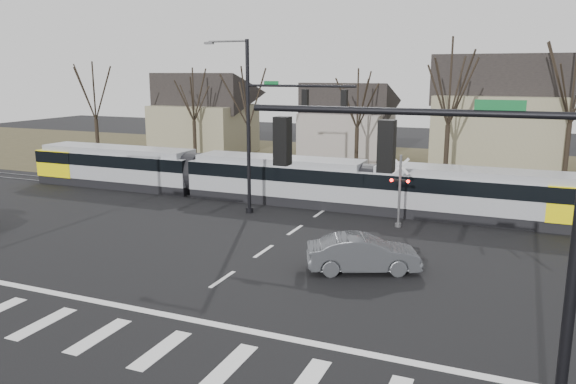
% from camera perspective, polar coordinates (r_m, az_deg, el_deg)
% --- Properties ---
extents(ground, '(140.00, 140.00, 0.00)m').
position_cam_1_polar(ground, '(21.93, -9.27, -10.48)').
color(ground, black).
extents(grass_verge, '(140.00, 28.00, 0.01)m').
position_cam_1_polar(grass_verge, '(50.97, 10.04, 2.47)').
color(grass_verge, '#38331E').
rests_on(grass_verge, ground).
extents(crosswalk, '(27.00, 2.60, 0.01)m').
position_cam_1_polar(crosswalk, '(18.98, -15.86, -14.51)').
color(crosswalk, silver).
rests_on(crosswalk, ground).
extents(stop_line, '(28.00, 0.35, 0.01)m').
position_cam_1_polar(stop_line, '(20.56, -11.98, -12.16)').
color(stop_line, silver).
rests_on(stop_line, ground).
extents(lane_dashes, '(0.18, 30.00, 0.01)m').
position_cam_1_polar(lane_dashes, '(35.83, 4.33, -1.42)').
color(lane_dashes, silver).
rests_on(lane_dashes, ground).
extents(rail_pair, '(90.00, 1.52, 0.06)m').
position_cam_1_polar(rail_pair, '(35.64, 4.23, -1.46)').
color(rail_pair, '#59595E').
rests_on(rail_pair, ground).
extents(tram, '(38.82, 2.88, 2.94)m').
position_cam_1_polar(tram, '(36.80, -1.13, 1.51)').
color(tram, gray).
rests_on(tram, ground).
extents(sedan, '(5.18, 6.00, 1.57)m').
position_cam_1_polar(sedan, '(24.24, 7.63, -6.22)').
color(sedan, '#424549').
rests_on(sedan, ground).
extents(signal_pole_near_right, '(6.72, 0.44, 8.00)m').
position_cam_1_polar(signal_pole_near_right, '(11.56, 17.87, -4.54)').
color(signal_pole_near_right, black).
rests_on(signal_pole_near_right, ground).
extents(signal_pole_far, '(9.28, 0.44, 10.20)m').
position_cam_1_polar(signal_pole_far, '(32.56, -1.54, 7.40)').
color(signal_pole_far, black).
rests_on(signal_pole_far, ground).
extents(rail_crossing_signal, '(1.08, 0.36, 4.00)m').
position_cam_1_polar(rail_crossing_signal, '(31.14, 11.25, -0.14)').
color(rail_crossing_signal, '#59595B').
rests_on(rail_crossing_signal, ground).
extents(tree_row, '(59.20, 7.20, 10.00)m').
position_cam_1_polar(tree_row, '(44.12, 11.08, 7.50)').
color(tree_row, black).
rests_on(tree_row, ground).
extents(house_a, '(9.72, 8.64, 8.60)m').
position_cam_1_polar(house_a, '(59.84, -8.54, 8.23)').
color(house_a, gray).
rests_on(house_a, ground).
extents(house_b, '(8.64, 7.56, 7.65)m').
position_cam_1_polar(house_b, '(55.59, 6.05, 7.50)').
color(house_b, gray).
rests_on(house_b, ground).
extents(house_c, '(10.80, 8.64, 10.10)m').
position_cam_1_polar(house_c, '(50.22, 20.68, 7.75)').
color(house_c, gray).
rests_on(house_c, ground).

